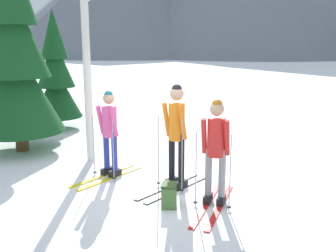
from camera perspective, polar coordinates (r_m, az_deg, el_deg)
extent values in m
plane|color=white|center=(7.08, -0.95, -9.16)|extent=(400.00, 400.00, 0.00)
cube|color=yellow|center=(7.68, -8.18, -7.43)|extent=(0.86, 1.48, 0.02)
cube|color=yellow|center=(7.84, -9.30, -7.06)|extent=(0.86, 1.48, 0.02)
cube|color=black|center=(7.72, -7.65, -6.75)|extent=(0.22, 0.28, 0.12)
cylinder|color=#2D389E|center=(7.59, -7.75, -3.64)|extent=(0.11, 0.11, 0.79)
cube|color=black|center=(7.88, -8.78, -6.40)|extent=(0.22, 0.28, 0.12)
cylinder|color=#2D389E|center=(7.75, -8.89, -3.35)|extent=(0.11, 0.11, 0.79)
cylinder|color=#E55193|center=(7.53, -8.46, 0.69)|extent=(0.28, 0.28, 0.59)
sphere|color=tan|center=(7.45, -8.57, 3.97)|extent=(0.21, 0.21, 0.21)
sphere|color=#1E6B7A|center=(7.44, -8.59, 4.46)|extent=(0.16, 0.16, 0.16)
cylinder|color=#E55193|center=(7.36, -7.84, 0.56)|extent=(0.16, 0.21, 0.57)
cylinder|color=#E55193|center=(7.62, -9.73, 0.91)|extent=(0.16, 0.21, 0.57)
cylinder|color=#A5A5AD|center=(7.34, -7.90, -3.59)|extent=(0.02, 0.02, 1.19)
cylinder|color=black|center=(7.51, -7.78, -7.50)|extent=(0.07, 0.07, 0.01)
cylinder|color=#A5A5AD|center=(7.72, -10.70, -2.86)|extent=(0.02, 0.02, 1.19)
cylinder|color=black|center=(7.88, -10.54, -6.60)|extent=(0.07, 0.07, 0.01)
cube|color=black|center=(7.06, 1.38, -9.15)|extent=(0.93, 1.46, 0.02)
cube|color=black|center=(7.19, 0.01, -8.73)|extent=(0.93, 1.46, 0.02)
cube|color=black|center=(7.11, 1.91, -8.40)|extent=(0.23, 0.28, 0.12)
cylinder|color=black|center=(6.95, 1.93, -4.70)|extent=(0.11, 0.11, 0.88)
cube|color=black|center=(7.24, 0.54, -7.99)|extent=(0.23, 0.28, 0.12)
cylinder|color=black|center=(7.08, 0.55, -4.35)|extent=(0.11, 0.11, 0.88)
cylinder|color=orange|center=(6.85, 1.26, 0.69)|extent=(0.28, 0.28, 0.66)
sphere|color=tan|center=(6.76, 1.28, 4.71)|extent=(0.24, 0.24, 0.24)
sphere|color=black|center=(6.75, 1.28, 5.31)|extent=(0.18, 0.18, 0.18)
cylinder|color=orange|center=(6.69, 2.12, 0.55)|extent=(0.18, 0.22, 0.63)
cylinder|color=orange|center=(6.91, -0.21, 0.96)|extent=(0.18, 0.22, 0.63)
cylinder|color=#A5A5AD|center=(6.69, 2.04, -4.50)|extent=(0.02, 0.02, 1.32)
cylinder|color=black|center=(6.89, 2.00, -9.27)|extent=(0.07, 0.07, 0.01)
cylinder|color=#A5A5AD|center=(7.02, -1.40, -3.64)|extent=(0.02, 0.02, 1.32)
cylinder|color=black|center=(7.22, -1.38, -8.23)|extent=(0.07, 0.07, 0.01)
cube|color=red|center=(6.45, 7.49, -11.47)|extent=(0.38, 1.77, 0.02)
cube|color=red|center=(6.49, 5.55, -11.25)|extent=(0.38, 1.77, 0.02)
cube|color=black|center=(6.51, 7.69, -10.56)|extent=(0.15, 0.27, 0.12)
cylinder|color=gray|center=(6.35, 7.81, -6.86)|extent=(0.11, 0.11, 0.81)
cube|color=black|center=(6.55, 5.78, -10.35)|extent=(0.15, 0.27, 0.12)
cylinder|color=gray|center=(6.39, 5.87, -6.66)|extent=(0.11, 0.11, 0.81)
cylinder|color=red|center=(6.20, 6.98, -1.60)|extent=(0.28, 0.28, 0.61)
sphere|color=tan|center=(6.10, 7.09, 2.47)|extent=(0.22, 0.22, 0.22)
sphere|color=#B76019|center=(6.09, 7.11, 3.09)|extent=(0.17, 0.17, 0.17)
cylinder|color=red|center=(6.10, 8.52, -1.71)|extent=(0.11, 0.21, 0.58)
cylinder|color=red|center=(6.17, 5.23, -1.45)|extent=(0.11, 0.21, 0.58)
cylinder|color=#A5A5AD|center=(6.12, 8.97, -6.80)|extent=(0.02, 0.02, 1.22)
cylinder|color=black|center=(6.33, 8.80, -11.50)|extent=(0.07, 0.07, 0.01)
cylinder|color=#A5A5AD|center=(6.23, 4.06, -6.32)|extent=(0.02, 0.02, 1.22)
cylinder|color=black|center=(6.43, 3.98, -10.95)|extent=(0.07, 0.07, 0.01)
cylinder|color=#51381E|center=(9.92, -20.43, -0.69)|extent=(0.30, 0.30, 0.95)
cone|color=#14471E|center=(9.75, -20.88, 5.06)|extent=(2.03, 2.03, 2.01)
cone|color=#14471E|center=(9.68, -21.49, 12.51)|extent=(1.55, 1.55, 2.01)
cylinder|color=#51381E|center=(12.15, -15.56, 1.31)|extent=(0.21, 0.21, 0.67)
cone|color=#14471E|center=(12.03, -15.76, 4.59)|extent=(1.42, 1.42, 1.41)
cone|color=#14471E|center=(11.95, -16.02, 8.81)|extent=(1.09, 1.09, 1.41)
cone|color=#14471E|center=(11.93, -16.26, 12.71)|extent=(0.78, 0.78, 1.41)
cylinder|color=silver|center=(8.47, -11.64, 8.66)|extent=(0.16, 0.16, 4.15)
cube|color=#4C7238|center=(6.37, 0.15, -10.09)|extent=(0.29, 0.35, 0.34)
cube|color=#39562A|center=(6.30, 0.15, -8.50)|extent=(0.22, 0.28, 0.04)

